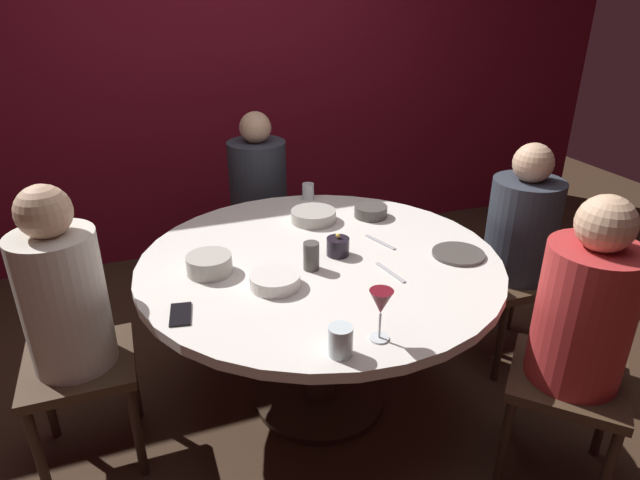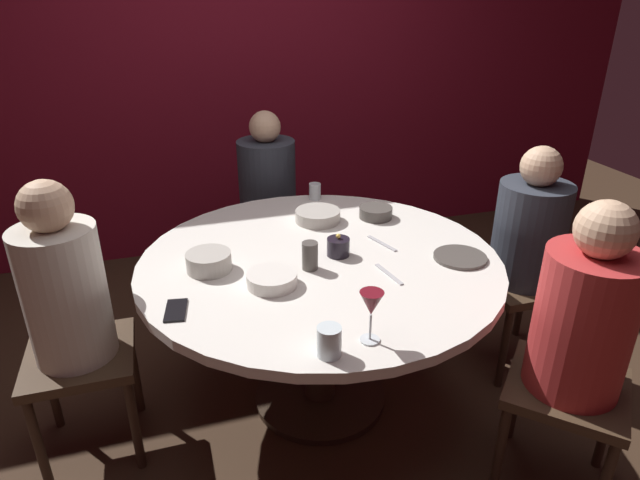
% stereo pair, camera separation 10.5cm
% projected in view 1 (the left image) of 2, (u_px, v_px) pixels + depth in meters
% --- Properties ---
extents(ground_plane, '(8.00, 8.00, 0.00)m').
position_uv_depth(ground_plane, '(320.00, 397.00, 2.55)').
color(ground_plane, '#382619').
extents(back_wall, '(6.00, 0.10, 2.60)m').
position_uv_depth(back_wall, '(223.00, 62.00, 3.56)').
color(back_wall, maroon).
rests_on(back_wall, ground).
extents(dining_table, '(1.49, 1.49, 0.74)m').
position_uv_depth(dining_table, '(320.00, 285.00, 2.29)').
color(dining_table, silver).
rests_on(dining_table, ground).
extents(seated_diner_left, '(0.40, 0.40, 1.17)m').
position_uv_depth(seated_diner_left, '(65.00, 304.00, 1.94)').
color(seated_diner_left, '#3F2D1E').
rests_on(seated_diner_left, ground).
extents(seated_diner_back, '(0.40, 0.40, 1.13)m').
position_uv_depth(seated_diner_back, '(258.00, 187.00, 3.13)').
color(seated_diner_back, '#3F2D1E').
rests_on(seated_diner_back, ground).
extents(seated_diner_right, '(0.40, 0.40, 1.12)m').
position_uv_depth(seated_diner_right, '(522.00, 231.00, 2.57)').
color(seated_diner_right, '#3F2D1E').
rests_on(seated_diner_right, ground).
extents(seated_diner_front_right, '(0.57, 0.57, 1.16)m').
position_uv_depth(seated_diner_front_right, '(583.00, 317.00, 1.87)').
color(seated_diner_front_right, '#3F2D1E').
rests_on(seated_diner_front_right, ground).
extents(candle_holder, '(0.09, 0.09, 0.10)m').
position_uv_depth(candle_holder, '(338.00, 246.00, 2.25)').
color(candle_holder, black).
rests_on(candle_holder, dining_table).
extents(wine_glass, '(0.08, 0.08, 0.18)m').
position_uv_depth(wine_glass, '(381.00, 304.00, 1.67)').
color(wine_glass, silver).
rests_on(wine_glass, dining_table).
extents(dinner_plate, '(0.22, 0.22, 0.01)m').
position_uv_depth(dinner_plate, '(458.00, 254.00, 2.25)').
color(dinner_plate, '#4C4742').
rests_on(dinner_plate, dining_table).
extents(cell_phone, '(0.09, 0.15, 0.01)m').
position_uv_depth(cell_phone, '(181.00, 314.00, 1.85)').
color(cell_phone, black).
rests_on(cell_phone, dining_table).
extents(bowl_serving_large, '(0.21, 0.21, 0.06)m').
position_uv_depth(bowl_serving_large, '(313.00, 216.00, 2.57)').
color(bowl_serving_large, '#B2ADA3').
rests_on(bowl_serving_large, dining_table).
extents(bowl_salad_center, '(0.18, 0.18, 0.07)m').
position_uv_depth(bowl_salad_center, '(209.00, 264.00, 2.11)').
color(bowl_salad_center, '#B2ADA3').
rests_on(bowl_salad_center, dining_table).
extents(bowl_small_white, '(0.16, 0.16, 0.05)m').
position_uv_depth(bowl_small_white, '(371.00, 211.00, 2.63)').
color(bowl_small_white, '#4C4742').
rests_on(bowl_small_white, dining_table).
extents(bowl_sauce_side, '(0.19, 0.19, 0.05)m').
position_uv_depth(bowl_sauce_side, '(275.00, 280.00, 2.01)').
color(bowl_sauce_side, silver).
rests_on(bowl_sauce_side, dining_table).
extents(cup_near_candle, '(0.06, 0.06, 0.11)m').
position_uv_depth(cup_near_candle, '(311.00, 256.00, 2.13)').
color(cup_near_candle, '#4C4742').
rests_on(cup_near_candle, dining_table).
extents(cup_by_left_diner, '(0.06, 0.06, 0.09)m').
position_uv_depth(cup_by_left_diner, '(308.00, 191.00, 2.84)').
color(cup_by_left_diner, silver).
rests_on(cup_by_left_diner, dining_table).
extents(cup_by_right_diner, '(0.08, 0.08, 0.10)m').
position_uv_depth(cup_by_right_diner, '(341.00, 341.00, 1.63)').
color(cup_by_right_diner, silver).
rests_on(cup_by_right_diner, dining_table).
extents(fork_near_plate, '(0.04, 0.18, 0.01)m').
position_uv_depth(fork_near_plate, '(390.00, 272.00, 2.12)').
color(fork_near_plate, '#B7B7BC').
rests_on(fork_near_plate, dining_table).
extents(knife_near_plate, '(0.07, 0.18, 0.01)m').
position_uv_depth(knife_near_plate, '(380.00, 242.00, 2.37)').
color(knife_near_plate, '#B7B7BC').
rests_on(knife_near_plate, dining_table).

